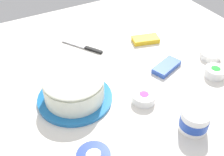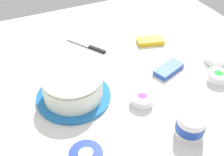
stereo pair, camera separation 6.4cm
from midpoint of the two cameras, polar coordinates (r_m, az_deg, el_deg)
name	(u,v)px [view 2 (the right image)]	position (r m, az deg, el deg)	size (l,w,h in m)	color
ground_plane	(131,78)	(1.24, 5.30, 0.01)	(1.54, 1.54, 0.00)	silver
frosted_cake	(73,87)	(1.11, -6.29, -1.94)	(0.30, 0.30, 0.12)	#1E6BB2
frosting_tub	(191,124)	(1.03, 17.32, -8.98)	(0.10, 0.10, 0.08)	white
frosting_tub_lid	(86,154)	(0.95, -3.34, -15.14)	(0.11, 0.11, 0.02)	#233DAD
spreading_knife	(89,46)	(1.43, -3.31, 6.36)	(0.14, 0.21, 0.01)	silver
sprinkle_bowl_rainbow	(142,98)	(1.12, 7.73, -4.15)	(0.09, 0.09, 0.04)	white
sprinkle_bowl_pink	(215,59)	(1.41, 21.30, 3.58)	(0.10, 0.10, 0.03)	white
sprinkle_bowl_green	(218,76)	(1.30, 21.87, 0.32)	(0.09, 0.09, 0.04)	white
candy_box_lower	(150,41)	(1.47, 8.98, 7.38)	(0.13, 0.07, 0.02)	yellow
candy_box_upper	(169,69)	(1.29, 12.74, 1.72)	(0.14, 0.07, 0.02)	#2D51B2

